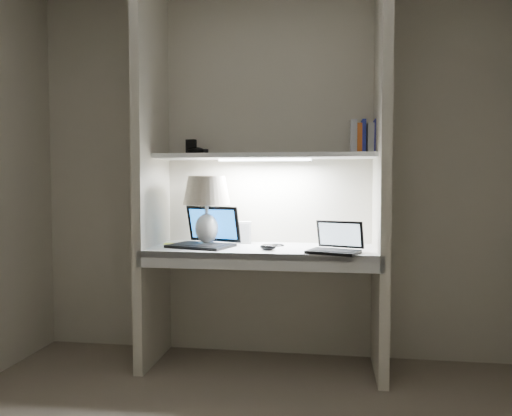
% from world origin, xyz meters
% --- Properties ---
extents(back_wall, '(3.20, 0.01, 2.50)m').
position_xyz_m(back_wall, '(0.00, 1.50, 1.25)').
color(back_wall, beige).
rests_on(back_wall, floor).
extents(alcove_panel_left, '(0.06, 0.55, 2.50)m').
position_xyz_m(alcove_panel_left, '(-0.73, 1.23, 1.25)').
color(alcove_panel_left, beige).
rests_on(alcove_panel_left, floor).
extents(alcove_panel_right, '(0.06, 0.55, 2.50)m').
position_xyz_m(alcove_panel_right, '(0.73, 1.23, 1.25)').
color(alcove_panel_right, beige).
rests_on(alcove_panel_right, floor).
extents(desk, '(1.40, 0.55, 0.04)m').
position_xyz_m(desk, '(0.00, 1.23, 0.75)').
color(desk, white).
rests_on(desk, alcove_panel_left).
extents(desk_apron, '(1.46, 0.03, 0.10)m').
position_xyz_m(desk_apron, '(0.00, 0.96, 0.72)').
color(desk_apron, silver).
rests_on(desk_apron, desk).
extents(shelf, '(1.40, 0.36, 0.03)m').
position_xyz_m(shelf, '(0.00, 1.32, 1.35)').
color(shelf, silver).
rests_on(shelf, back_wall).
extents(strip_light, '(0.60, 0.04, 0.02)m').
position_xyz_m(strip_light, '(0.00, 1.32, 1.33)').
color(strip_light, white).
rests_on(strip_light, shelf).
extents(table_lamp, '(0.31, 0.31, 0.45)m').
position_xyz_m(table_lamp, '(-0.37, 1.26, 1.07)').
color(table_lamp, white).
rests_on(table_lamp, desk).
extents(laptop_main, '(0.46, 0.42, 0.25)m').
position_xyz_m(laptop_main, '(-0.37, 1.23, 0.83)').
color(laptop_main, black).
rests_on(laptop_main, desk).
extents(laptop_netbook, '(0.35, 0.33, 0.18)m').
position_xyz_m(laptop_netbook, '(0.46, 1.06, 0.81)').
color(laptop_netbook, black).
rests_on(laptop_netbook, desk).
extents(speaker, '(0.12, 0.09, 0.15)m').
position_xyz_m(speaker, '(-0.16, 1.41, 0.84)').
color(speaker, silver).
rests_on(speaker, desk).
extents(mouse, '(0.12, 0.10, 0.04)m').
position_xyz_m(mouse, '(0.05, 1.09, 0.79)').
color(mouse, black).
rests_on(mouse, desk).
extents(cable_coil, '(0.10, 0.10, 0.01)m').
position_xyz_m(cable_coil, '(0.08, 1.30, 0.78)').
color(cable_coil, black).
rests_on(cable_coil, desk).
extents(sticky_note, '(0.08, 0.08, 0.00)m').
position_xyz_m(sticky_note, '(-0.64, 1.31, 0.77)').
color(sticky_note, yellow).
rests_on(sticky_note, desk).
extents(book_row, '(0.20, 0.14, 0.21)m').
position_xyz_m(book_row, '(0.65, 1.38, 1.47)').
color(book_row, '#BBBBBB').
rests_on(book_row, shelf).
extents(shelf_box, '(0.07, 0.06, 0.11)m').
position_xyz_m(shelf_box, '(-0.52, 1.42, 1.42)').
color(shelf_box, black).
rests_on(shelf_box, shelf).
extents(shelf_gadget, '(0.14, 0.10, 0.05)m').
position_xyz_m(shelf_gadget, '(-0.48, 1.41, 1.39)').
color(shelf_gadget, black).
rests_on(shelf_gadget, shelf).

